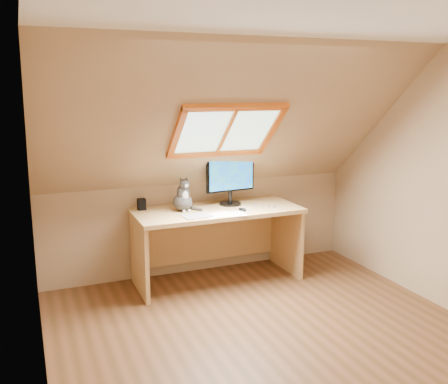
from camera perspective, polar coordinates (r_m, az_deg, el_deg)
name	(u,v)px	position (r m, az deg, el deg)	size (l,w,h in m)	color
ground	(274,340)	(4.26, 5.79, -16.48)	(3.50, 3.50, 0.00)	brown
room_shell	(284,169)	(3.72, 6.91, 2.66)	(3.52, 3.52, 2.41)	tan
desk	(215,229)	(5.30, -1.08, -4.20)	(1.72, 0.75, 0.79)	tan
monitor	(230,178)	(5.29, 0.73, 1.63)	(0.55, 0.23, 0.51)	black
cat	(183,198)	(5.08, -4.72, -0.70)	(0.22, 0.26, 0.36)	#433E3B
desk_speaker	(142,204)	(5.18, -9.40, -1.39)	(0.08, 0.08, 0.12)	black
graphics_tablet	(197,216)	(4.87, -3.11, -2.75)	(0.27, 0.19, 0.01)	#B2B2B7
mouse	(242,209)	(5.08, 2.11, -2.01)	(0.06, 0.10, 0.03)	black
papers	(221,215)	(4.92, -0.30, -2.62)	(0.33, 0.27, 0.00)	white
cables	(258,207)	(5.23, 3.92, -1.74)	(0.51, 0.26, 0.01)	silver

